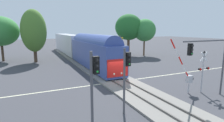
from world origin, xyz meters
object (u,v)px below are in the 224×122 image
(crossing_signal_mast, at_px, (203,68))
(traffic_signal_near_left, at_px, (94,80))
(oak_behind_train, at_px, (34,31))
(traffic_signal_near_right, at_px, (214,53))
(maple_right_background, at_px, (145,30))
(commuter_train, at_px, (78,46))
(pine_left_background, at_px, (0,31))
(oak_far_right, at_px, (129,27))
(traffic_signal_median, at_px, (126,71))
(crossing_gate_near, at_px, (187,75))
(traffic_signal_far_side, at_px, (121,45))

(crossing_signal_mast, height_order, traffic_signal_near_left, traffic_signal_near_left)
(oak_behind_train, bearing_deg, traffic_signal_near_right, -62.35)
(maple_right_background, xyz_separation_m, oak_behind_train, (-24.02, 1.39, -0.07))
(crossing_signal_mast, bearing_deg, commuter_train, 102.82)
(traffic_signal_near_right, xyz_separation_m, oak_behind_train, (-13.83, 26.41, 1.77))
(traffic_signal_near_right, distance_m, pine_left_background, 36.04)
(oak_far_right, distance_m, oak_behind_train, 20.82)
(crossing_signal_mast, bearing_deg, traffic_signal_near_right, -105.74)
(traffic_signal_near_left, distance_m, maple_right_background, 34.31)
(traffic_signal_near_left, bearing_deg, traffic_signal_median, 28.56)
(crossing_gate_near, relative_size, pine_left_background, 0.62)
(traffic_signal_near_left, distance_m, traffic_signal_far_side, 22.13)
(crossing_gate_near, bearing_deg, traffic_signal_median, -170.97)
(oak_behind_train, bearing_deg, traffic_signal_near_left, -85.60)
(traffic_signal_median, relative_size, traffic_signal_far_side, 0.96)
(crossing_gate_near, height_order, crossing_signal_mast, crossing_gate_near)
(traffic_signal_median, height_order, traffic_signal_near_left, traffic_signal_near_left)
(traffic_signal_far_side, relative_size, oak_far_right, 0.52)
(crossing_gate_near, distance_m, oak_far_right, 27.14)
(traffic_signal_near_left, relative_size, oak_behind_train, 0.51)
(crossing_gate_near, xyz_separation_m, oak_behind_train, (-12.57, 24.86, 4.08))
(crossing_gate_near, distance_m, traffic_signal_near_right, 3.05)
(crossing_signal_mast, distance_m, traffic_signal_far_side, 16.42)
(maple_right_background, bearing_deg, traffic_signal_median, -127.45)
(traffic_signal_median, relative_size, oak_far_right, 0.50)
(crossing_gate_near, distance_m, traffic_signal_median, 7.66)
(crossing_gate_near, distance_m, pine_left_background, 34.24)
(commuter_train, bearing_deg, pine_left_background, 166.32)
(traffic_signal_far_side, bearing_deg, pine_left_background, 147.16)
(traffic_signal_far_side, bearing_deg, crossing_signal_mast, -88.73)
(traffic_signal_near_left, xyz_separation_m, pine_left_background, (-7.92, 31.44, 2.48))
(traffic_signal_median, distance_m, pine_left_background, 31.85)
(crossing_gate_near, distance_m, traffic_signal_far_side, 16.11)
(pine_left_background, bearing_deg, traffic_signal_far_side, -32.84)
(traffic_signal_median, xyz_separation_m, pine_left_background, (-10.93, 29.81, 2.56))
(oak_far_right, height_order, maple_right_background, oak_far_right)
(oak_far_right, bearing_deg, traffic_signal_median, -120.50)
(commuter_train, height_order, crossing_signal_mast, commuter_train)
(oak_far_right, xyz_separation_m, pine_left_background, (-26.59, 3.22, -0.85))
(oak_behind_train, bearing_deg, crossing_signal_mast, -60.73)
(crossing_gate_near, xyz_separation_m, maple_right_background, (11.45, 23.47, 4.15))
(commuter_train, xyz_separation_m, oak_far_right, (12.46, 0.21, 3.92))
(traffic_signal_near_left, xyz_separation_m, maple_right_background, (21.89, 26.29, 2.63))
(commuter_train, distance_m, pine_left_background, 14.86)
(oak_far_right, xyz_separation_m, oak_behind_train, (-20.80, -0.55, -0.77))
(crossing_gate_near, distance_m, crossing_signal_mast, 1.78)
(crossing_signal_mast, distance_m, maple_right_background, 26.06)
(traffic_signal_median, bearing_deg, traffic_signal_near_right, -2.42)
(traffic_signal_near_right, xyz_separation_m, pine_left_background, (-19.63, 30.18, 1.69))
(crossing_gate_near, distance_m, maple_right_background, 26.44)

